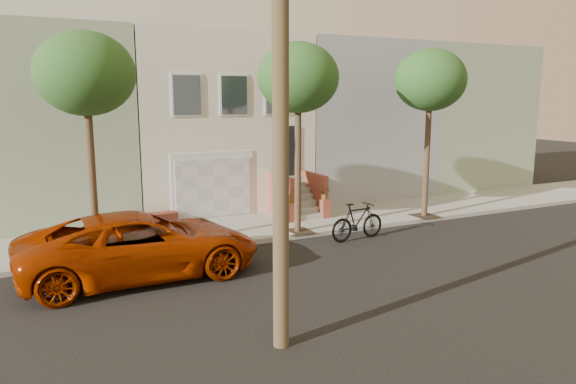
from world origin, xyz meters
name	(u,v)px	position (x,y,z in m)	size (l,w,h in m)	color
ground	(331,273)	(0.00, 0.00, 0.00)	(90.00, 90.00, 0.00)	black
sidewalk	(254,227)	(0.00, 5.35, 0.07)	(40.00, 3.70, 0.15)	gray
house_row	(203,121)	(0.00, 11.19, 3.64)	(33.10, 11.70, 7.00)	beige
tree_left	(85,75)	(-5.50, 3.90, 5.26)	(2.70, 2.57, 6.30)	#2D2116
tree_mid	(298,79)	(1.00, 3.90, 5.26)	(2.70, 2.57, 6.30)	#2D2116
tree_right	(430,81)	(6.50, 3.90, 5.26)	(2.70, 2.57, 6.30)	#2D2116
pickup_truck	(141,245)	(-4.58, 1.99, 0.86)	(2.84, 6.16, 1.71)	#8F2400
motorcycle	(357,221)	(2.53, 2.56, 0.63)	(0.59, 2.10, 1.26)	black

